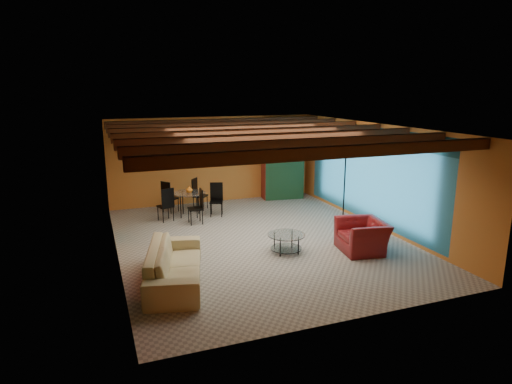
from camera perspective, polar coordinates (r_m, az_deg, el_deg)
name	(u,v)px	position (r m, az deg, el deg)	size (l,w,h in m)	color
room	(257,142)	(10.25, 0.18, 6.49)	(6.52, 8.01, 2.71)	gray
sofa	(175,264)	(8.54, -10.43, -9.15)	(2.42, 0.95, 0.71)	tan
armchair	(362,236)	(10.19, 13.55, -5.53)	(1.08, 0.95, 0.70)	maroon
coffee_table	(286,243)	(9.90, 3.93, -6.59)	(0.84, 0.84, 0.43)	silver
dining_table	(190,200)	(12.67, -8.57, -1.01)	(1.83, 1.83, 0.95)	white
armoire	(281,165)	(14.55, 3.26, 3.48)	(1.25, 0.61, 2.19)	maroon
floor_lamp	(344,185)	(11.79, 11.34, 0.85)	(0.45, 0.45, 2.17)	black
ceiling_fan	(259,142)	(10.15, 0.40, 6.41)	(1.50, 1.50, 0.44)	#472614
painting	(185,152)	(13.77, -9.09, 5.12)	(1.05, 0.03, 0.65)	black
potted_plant	(282,124)	(14.38, 3.33, 8.72)	(0.43, 0.37, 0.47)	#26661E
vase	(189,180)	(12.54, -8.66, 1.52)	(0.19, 0.19, 0.19)	orange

